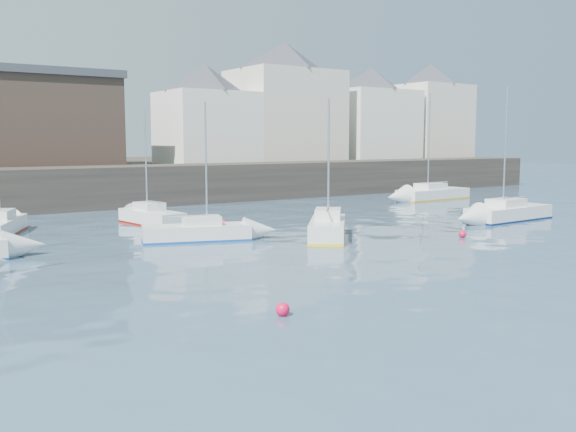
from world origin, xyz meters
TOP-DOWN VIEW (x-y plane):
  - water at (0.00, 0.00)m, footprint 220.00×220.00m
  - quay_wall at (0.00, 35.00)m, footprint 90.00×5.00m
  - land_strip at (0.00, 53.00)m, footprint 90.00×32.00m
  - bldg_east_a at (20.00, 42.00)m, footprint 13.36×13.36m
  - bldg_east_b at (31.00, 41.50)m, footprint 11.88×11.88m
  - bldg_east_c at (40.00, 41.50)m, footprint 11.14×11.14m
  - bldg_east_d at (11.00, 41.50)m, footprint 11.14×11.14m
  - warehouse at (-6.00, 43.00)m, footprint 16.40×10.40m
  - sailboat_b at (-2.37, 16.46)m, footprint 5.52×3.24m
  - sailboat_c at (3.47, 13.54)m, footprint 4.71×5.17m
  - sailboat_d at (17.11, 12.98)m, footprint 6.48×2.37m
  - sailboat_f at (-1.88, 23.50)m, footprint 2.31×5.32m
  - sailboat_g at (23.92, 25.61)m, footprint 7.03×2.54m
  - buoy_near at (-6.45, 2.76)m, footprint 0.40×0.40m
  - buoy_mid at (9.26, 9.83)m, footprint 0.38×0.38m
  - buoy_far at (1.07, 20.12)m, footprint 0.44×0.44m

SIDE VIEW (x-z plane):
  - water at x=0.00m, z-range 0.00..0.00m
  - buoy_near at x=-6.45m, z-range -0.20..0.20m
  - buoy_mid at x=9.26m, z-range -0.19..0.19m
  - buoy_far at x=1.07m, z-range -0.22..0.22m
  - sailboat_b at x=-2.37m, z-range -2.94..3.82m
  - sailboat_f at x=-1.88m, z-range -2.88..3.82m
  - sailboat_d at x=17.11m, z-range -3.58..4.56m
  - sailboat_g at x=23.92m, z-range -3.89..4.89m
  - sailboat_c at x=3.47m, z-range -2.96..4.03m
  - land_strip at x=0.00m, z-range 0.00..2.80m
  - quay_wall at x=0.00m, z-range 0.00..3.00m
  - warehouse at x=-6.00m, z-range 2.82..10.42m
  - bldg_east_d at x=11.00m, z-range 2.89..11.84m
  - bldg_east_b at x=31.00m, z-range 2.89..12.84m
  - bldg_east_c at x=40.00m, z-range 2.90..13.85m
  - bldg_east_a at x=20.00m, z-range 2.91..14.71m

